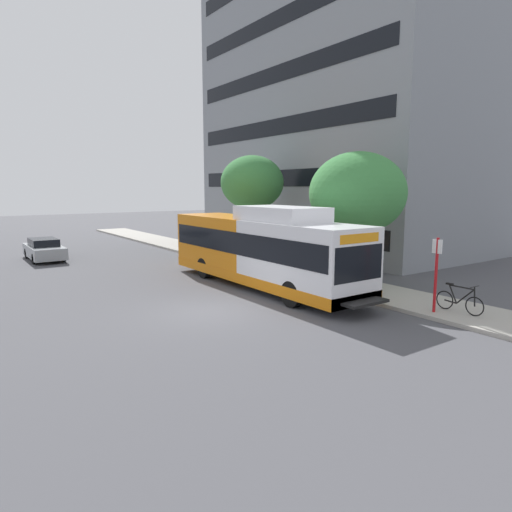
% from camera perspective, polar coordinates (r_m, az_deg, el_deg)
% --- Properties ---
extents(ground_plane, '(120.00, 120.00, 0.00)m').
position_cam_1_polar(ground_plane, '(23.57, -15.36, -2.48)').
color(ground_plane, '#4C4C51').
extents(sidewalk_curb, '(3.00, 56.00, 0.14)m').
position_cam_1_polar(sidewalk_curb, '(25.07, 1.46, -1.36)').
color(sidewalk_curb, '#A8A399').
rests_on(sidewalk_curb, ground).
extents(transit_bus, '(2.58, 12.25, 3.65)m').
position_cam_1_polar(transit_bus, '(20.01, 0.70, 0.85)').
color(transit_bus, white).
rests_on(transit_bus, ground).
extents(bus_stop_sign_pole, '(0.10, 0.36, 2.60)m').
position_cam_1_polar(bus_stop_sign_pole, '(16.60, 21.90, -1.57)').
color(bus_stop_sign_pole, red).
rests_on(bus_stop_sign_pole, sidewalk_curb).
extents(bicycle_parked, '(0.52, 1.76, 1.02)m').
position_cam_1_polar(bicycle_parked, '(17.10, 24.42, -5.17)').
color(bicycle_parked, black).
rests_on(bicycle_parked, sidewalk_curb).
extents(street_tree_near_stop, '(4.37, 4.37, 5.91)m').
position_cam_1_polar(street_tree_near_stop, '(21.06, 12.74, 7.78)').
color(street_tree_near_stop, '#4C3823').
rests_on(street_tree_near_stop, sidewalk_curb).
extents(street_tree_mid_block, '(3.87, 3.87, 6.25)m').
position_cam_1_polar(street_tree_mid_block, '(27.88, -0.49, 9.28)').
color(street_tree_mid_block, '#4C3823').
rests_on(street_tree_mid_block, sidewalk_curb).
extents(parked_car_far_lane, '(1.80, 4.50, 1.33)m').
position_cam_1_polar(parked_car_far_lane, '(30.70, -25.29, 0.77)').
color(parked_car_far_lane, '#93999E').
rests_on(parked_car_far_lane, ground).
extents(apartment_tower_backdrop, '(11.86, 20.66, 33.80)m').
position_cam_1_polar(apartment_tower_backdrop, '(36.93, 11.16, 28.22)').
color(apartment_tower_backdrop, gray).
rests_on(apartment_tower_backdrop, ground).
extents(lattice_comm_tower, '(1.10, 1.10, 28.25)m').
position_cam_1_polar(lattice_comm_tower, '(47.64, -4.37, 14.56)').
color(lattice_comm_tower, '#B7B7BC').
rests_on(lattice_comm_tower, ground).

